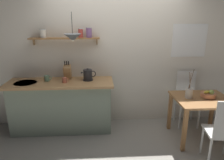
# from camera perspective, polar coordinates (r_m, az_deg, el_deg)

# --- Properties ---
(ground_plane) EXTENTS (14.00, 14.00, 0.00)m
(ground_plane) POSITION_cam_1_polar(r_m,az_deg,el_deg) (3.75, 1.83, -15.16)
(ground_plane) COLOR gray
(back_wall) EXTENTS (6.80, 0.11, 2.70)m
(back_wall) POSITION_cam_1_polar(r_m,az_deg,el_deg) (3.90, 4.14, 7.45)
(back_wall) COLOR silver
(back_wall) RESTS_ON ground_plane
(kitchen_counter) EXTENTS (1.83, 0.63, 0.92)m
(kitchen_counter) POSITION_cam_1_polar(r_m,az_deg,el_deg) (3.86, -13.64, -6.83)
(kitchen_counter) COLOR gray
(kitchen_counter) RESTS_ON ground_plane
(wall_shelf) EXTENTS (1.20, 0.20, 0.30)m
(wall_shelf) POSITION_cam_1_polar(r_m,az_deg,el_deg) (3.71, -12.33, 11.79)
(wall_shelf) COLOR #9E6B3D
(dining_table) EXTENTS (0.89, 0.77, 0.73)m
(dining_table) POSITION_cam_1_polar(r_m,az_deg,el_deg) (3.71, 23.48, -6.33)
(dining_table) COLOR #9E6B3D
(dining_table) RESTS_ON ground_plane
(dining_chair_near) EXTENTS (0.45, 0.44, 0.99)m
(dining_chair_near) POSITION_cam_1_polar(r_m,az_deg,el_deg) (3.21, 28.48, -12.00)
(dining_chair_near) COLOR silver
(dining_chair_near) RESTS_ON ground_plane
(dining_chair_far) EXTENTS (0.43, 0.42, 1.02)m
(dining_chair_far) POSITION_cam_1_polar(r_m,az_deg,el_deg) (4.20, 19.85, -4.11)
(dining_chair_far) COLOR white
(dining_chair_far) RESTS_ON ground_plane
(fruit_bowl) EXTENTS (0.24, 0.24, 0.14)m
(fruit_bowl) POSITION_cam_1_polar(r_m,az_deg,el_deg) (3.72, 25.06, -3.64)
(fruit_bowl) COLOR #BC704C
(fruit_bowl) RESTS_ON dining_table
(twig_vase) EXTENTS (0.11, 0.11, 0.48)m
(twig_vase) POSITION_cam_1_polar(r_m,az_deg,el_deg) (3.57, 20.48, -3.38)
(twig_vase) COLOR #B7B2A8
(twig_vase) RESTS_ON dining_table
(electric_kettle) EXTENTS (0.26, 0.18, 0.22)m
(electric_kettle) POSITION_cam_1_polar(r_m,az_deg,el_deg) (3.66, -6.67, 1.39)
(electric_kettle) COLOR black
(electric_kettle) RESTS_ON kitchen_counter
(knife_block) EXTENTS (0.12, 0.21, 0.34)m
(knife_block) POSITION_cam_1_polar(r_m,az_deg,el_deg) (3.79, -12.19, 2.26)
(knife_block) COLOR tan
(knife_block) RESTS_ON kitchen_counter
(coffee_mug_by_sink) EXTENTS (0.13, 0.08, 0.10)m
(coffee_mug_by_sink) POSITION_cam_1_polar(r_m,az_deg,el_deg) (3.78, -17.48, 0.48)
(coffee_mug_by_sink) COLOR slate
(coffee_mug_by_sink) RESTS_ON kitchen_counter
(coffee_mug_spare) EXTENTS (0.12, 0.08, 0.09)m
(coffee_mug_spare) POSITION_cam_1_polar(r_m,az_deg,el_deg) (3.60, -12.92, -0.02)
(coffee_mug_spare) COLOR #C6664C
(coffee_mug_spare) RESTS_ON kitchen_counter
(pendant_lamp) EXTENTS (0.27, 0.27, 0.44)m
(pendant_lamp) POSITION_cam_1_polar(r_m,az_deg,el_deg) (3.38, -10.79, 11.47)
(pendant_lamp) COLOR black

